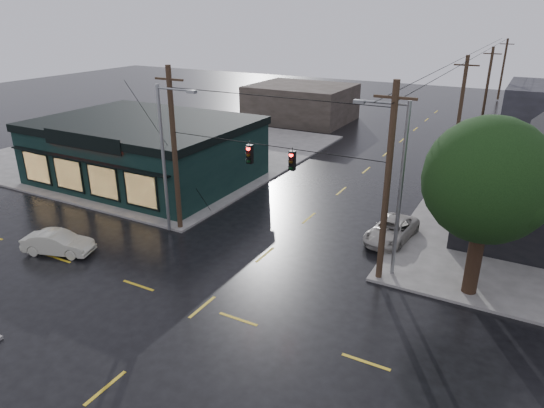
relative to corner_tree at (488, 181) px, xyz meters
The scene contains 15 objects.
ground_plane 14.28m from the corner_tree, 146.24° to the right, with size 160.00×160.00×0.00m, color black.
sidewalk_nw 33.86m from the corner_tree, 157.49° to the left, with size 28.00×28.00×0.15m, color slate.
pizza_shop 26.65m from the corner_tree, 167.51° to the left, with size 16.30×12.34×4.90m.
corner_tree is the anchor object (origin of this frame).
utility_pole_nw 18.30m from the corner_tree, behind, with size 2.00×0.32×10.15m, color black, non-canonical shape.
utility_pole_ne 7.34m from the corner_tree, behind, with size 2.00×0.32×10.15m, color black, non-canonical shape.
utility_pole_far_a 22.02m from the corner_tree, 101.73° to the left, with size 2.00×0.32×9.65m, color black, non-canonical shape.
utility_pole_far_b 41.42m from the corner_tree, 96.04° to the left, with size 2.00×0.32×9.15m, color black, non-canonical shape.
utility_pole_far_c 61.21m from the corner_tree, 94.06° to the left, with size 2.00×0.32×9.15m, color black, non-canonical shape.
span_signal_assembly 10.74m from the corner_tree, behind, with size 13.00×0.48×1.23m.
streetlight_nw 18.63m from the corner_tree, behind, with size 5.40×0.30×9.15m, color gray, non-canonical shape.
streetlight_ne 7.02m from the corner_tree, behind, with size 5.40×0.30×9.15m, color gray, non-canonical shape.
bg_building_west 41.27m from the corner_tree, 127.13° to the left, with size 12.00×10.00×4.40m, color #2F2822.
sedan_cream 22.92m from the corner_tree, 162.43° to the right, with size 1.39×4.00×1.32m, color beige.
suv_silver 8.36m from the corner_tree, 140.73° to the left, with size 2.14×4.64×1.29m, color #AAA59D.
Camera 1 is at (12.19, -15.40, 12.98)m, focal length 32.00 mm.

